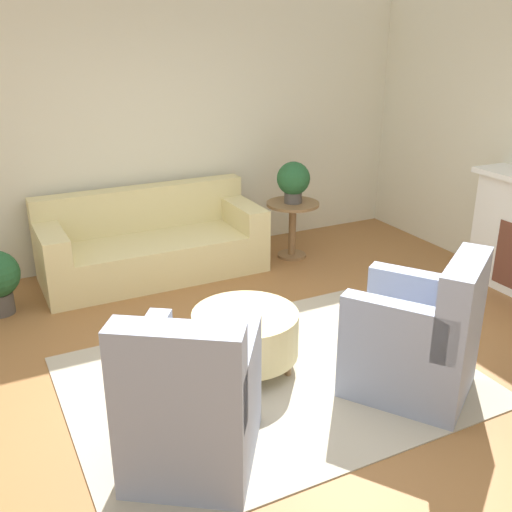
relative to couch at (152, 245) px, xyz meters
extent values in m
plane|color=#996638|center=(0.15, -2.31, -0.31)|extent=(16.00, 16.00, 0.00)
cube|color=beige|center=(0.15, 0.53, 1.09)|extent=(9.56, 0.12, 2.80)
cube|color=#B2A893|center=(0.15, -2.31, -0.30)|extent=(2.85, 2.10, 0.01)
cube|color=beige|center=(0.00, -0.06, -0.11)|extent=(2.21, 0.89, 0.40)
cube|color=beige|center=(0.00, 0.29, 0.32)|extent=(2.21, 0.20, 0.45)
cube|color=beige|center=(-0.98, -0.08, 0.22)|extent=(0.24, 0.85, 0.25)
cube|color=beige|center=(0.98, -0.08, 0.22)|extent=(0.24, 0.85, 0.25)
cube|color=olive|center=(0.00, -0.47, -0.28)|extent=(1.99, 0.05, 0.06)
cube|color=#8E99B2|center=(-0.65, -2.84, -0.07)|extent=(1.03, 1.06, 0.45)
cube|color=#8E99B2|center=(-0.82, -3.09, 0.44)|extent=(0.69, 0.56, 0.57)
cube|color=#8E99B2|center=(-0.41, -2.98, 0.31)|extent=(0.54, 0.71, 0.31)
cube|color=#8E99B2|center=(-0.87, -2.66, 0.31)|extent=(0.54, 0.71, 0.31)
cube|color=olive|center=(-0.44, -2.53, -0.27)|extent=(0.55, 0.39, 0.06)
cube|color=#8E99B2|center=(0.95, -2.84, -0.07)|extent=(1.03, 1.06, 0.45)
cube|color=#8E99B2|center=(1.11, -3.09, 0.44)|extent=(0.69, 0.56, 0.57)
cube|color=#8E99B2|center=(1.16, -2.66, 0.31)|extent=(0.54, 0.71, 0.31)
cube|color=#8E99B2|center=(0.70, -2.98, 0.31)|extent=(0.54, 0.71, 0.31)
cube|color=olive|center=(0.74, -2.53, -0.27)|extent=(0.55, 0.39, 0.06)
cylinder|color=beige|center=(0.05, -2.08, -0.01)|extent=(0.78, 0.78, 0.33)
cylinder|color=olive|center=(-0.19, -2.32, -0.24)|extent=(0.05, 0.05, 0.12)
cylinder|color=olive|center=(0.28, -2.32, -0.24)|extent=(0.05, 0.05, 0.12)
cylinder|color=olive|center=(-0.19, -1.85, -0.24)|extent=(0.05, 0.05, 0.12)
cylinder|color=olive|center=(0.28, -1.85, -0.24)|extent=(0.05, 0.05, 0.12)
cylinder|color=olive|center=(1.51, -0.24, 0.30)|extent=(0.57, 0.57, 0.03)
cylinder|color=olive|center=(1.51, -0.24, -0.01)|extent=(0.08, 0.08, 0.59)
cylinder|color=olive|center=(1.51, -0.24, -0.29)|extent=(0.31, 0.31, 0.03)
cylinder|color=#4C4742|center=(1.51, -0.24, 0.37)|extent=(0.19, 0.19, 0.11)
sphere|color=#23562D|center=(1.51, -0.24, 0.58)|extent=(0.35, 0.35, 0.35)
cylinder|color=#4C4742|center=(-1.50, -0.27, -0.21)|extent=(0.24, 0.24, 0.20)
camera|label=1|loc=(-1.63, -5.58, 2.11)|focal=42.00mm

